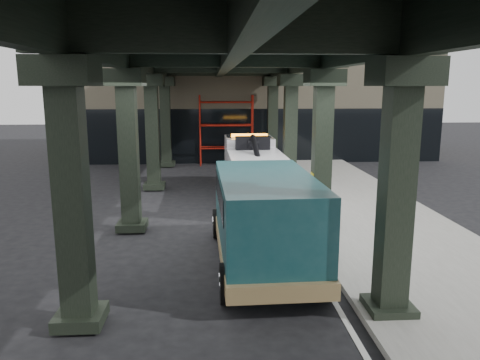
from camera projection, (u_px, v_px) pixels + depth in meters
name	position (u px, v px, depth m)	size (l,w,h in m)	color
ground	(244.00, 250.00, 13.06)	(90.00, 90.00, 0.00)	black
sidewalk	(377.00, 224.00, 15.28)	(5.00, 40.00, 0.15)	gray
lane_stripe	(292.00, 228.00, 15.12)	(0.12, 38.00, 0.01)	silver
viaduct	(226.00, 53.00, 13.92)	(7.40, 32.00, 6.40)	black
building	(253.00, 93.00, 31.96)	(22.00, 10.00, 8.00)	#C6B793
scaffolding	(226.00, 128.00, 26.97)	(3.08, 0.88, 4.00)	#B2190E
tow_truck	(253.00, 165.00, 19.71)	(2.43, 7.71, 2.51)	black
towed_van	(264.00, 218.00, 11.58)	(2.55, 6.03, 2.42)	#123D42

